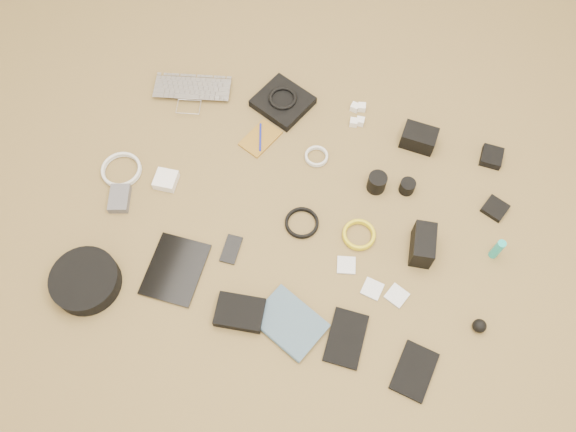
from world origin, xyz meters
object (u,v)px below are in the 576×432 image
(dslr_camera, at_px, (419,138))
(headphone_case, at_px, (86,281))
(laptop, at_px, (191,97))
(phone, at_px, (231,249))
(paperback, at_px, (273,341))
(tablet, at_px, (175,269))

(dslr_camera, relative_size, headphone_case, 0.56)
(laptop, height_order, dslr_camera, dslr_camera)
(laptop, distance_m, phone, 0.67)
(phone, relative_size, paperback, 0.49)
(paperback, bearing_deg, phone, 65.88)
(tablet, relative_size, phone, 2.23)
(headphone_case, bearing_deg, paperback, -0.17)
(dslr_camera, relative_size, tablet, 0.54)
(tablet, relative_size, paperback, 1.09)
(dslr_camera, xyz_separation_m, tablet, (-0.68, -0.74, -0.03))
(tablet, xyz_separation_m, headphone_case, (-0.26, -0.13, 0.03))
(laptop, distance_m, paperback, 1.02)
(laptop, distance_m, headphone_case, 0.82)
(dslr_camera, bearing_deg, phone, -126.95)
(tablet, bearing_deg, laptop, 105.86)
(phone, bearing_deg, laptop, 121.11)
(laptop, bearing_deg, headphone_case, -106.45)
(laptop, height_order, paperback, laptop)
(dslr_camera, height_order, headphone_case, dslr_camera)
(laptop, bearing_deg, tablet, -85.98)
(headphone_case, relative_size, paperback, 1.06)
(laptop, bearing_deg, phone, -69.96)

